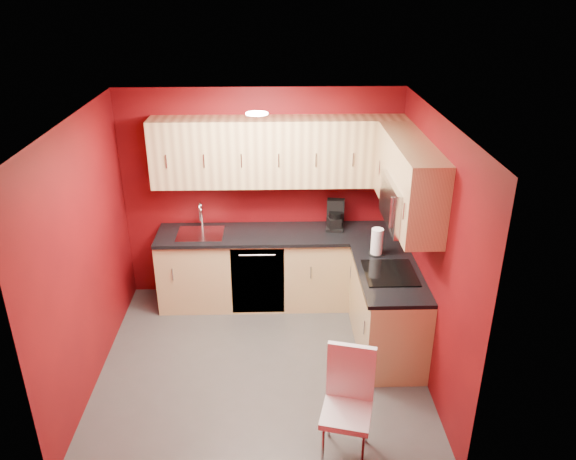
{
  "coord_description": "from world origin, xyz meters",
  "views": [
    {
      "loc": [
        0.14,
        -4.63,
        3.61
      ],
      "look_at": [
        0.28,
        0.55,
        1.23
      ],
      "focal_mm": 35.0,
      "sensor_mm": 36.0,
      "label": 1
    }
  ],
  "objects_px": {
    "sink": "(200,230)",
    "coffee_maker": "(335,215)",
    "dining_chair": "(347,408)",
    "microwave": "(408,203)",
    "paper_towel": "(377,242)",
    "napkin_holder": "(334,224)"
  },
  "relations": [
    {
      "from": "microwave",
      "to": "sink",
      "type": "distance_m",
      "value": 2.43
    },
    {
      "from": "microwave",
      "to": "napkin_holder",
      "type": "height_order",
      "value": "microwave"
    },
    {
      "from": "dining_chair",
      "to": "sink",
      "type": "bearing_deg",
      "value": 134.84
    },
    {
      "from": "napkin_holder",
      "to": "dining_chair",
      "type": "bearing_deg",
      "value": -93.08
    },
    {
      "from": "dining_chair",
      "to": "paper_towel",
      "type": "bearing_deg",
      "value": 88.78
    },
    {
      "from": "microwave",
      "to": "dining_chair",
      "type": "relative_size",
      "value": 0.79
    },
    {
      "from": "coffee_maker",
      "to": "napkin_holder",
      "type": "height_order",
      "value": "coffee_maker"
    },
    {
      "from": "sink",
      "to": "napkin_holder",
      "type": "height_order",
      "value": "sink"
    },
    {
      "from": "napkin_holder",
      "to": "paper_towel",
      "type": "bearing_deg",
      "value": -58.68
    },
    {
      "from": "coffee_maker",
      "to": "napkin_holder",
      "type": "bearing_deg",
      "value": -104.72
    },
    {
      "from": "microwave",
      "to": "paper_towel",
      "type": "xyz_separation_m",
      "value": [
        -0.18,
        0.42,
        -0.6
      ]
    },
    {
      "from": "paper_towel",
      "to": "microwave",
      "type": "bearing_deg",
      "value": -67.1
    },
    {
      "from": "napkin_holder",
      "to": "paper_towel",
      "type": "height_order",
      "value": "paper_towel"
    },
    {
      "from": "coffee_maker",
      "to": "dining_chair",
      "type": "relative_size",
      "value": 0.35
    },
    {
      "from": "coffee_maker",
      "to": "paper_towel",
      "type": "height_order",
      "value": "coffee_maker"
    },
    {
      "from": "sink",
      "to": "coffee_maker",
      "type": "distance_m",
      "value": 1.56
    },
    {
      "from": "napkin_holder",
      "to": "dining_chair",
      "type": "height_order",
      "value": "napkin_holder"
    },
    {
      "from": "microwave",
      "to": "napkin_holder",
      "type": "bearing_deg",
      "value": 118.11
    },
    {
      "from": "microwave",
      "to": "sink",
      "type": "relative_size",
      "value": 1.46
    },
    {
      "from": "napkin_holder",
      "to": "microwave",
      "type": "bearing_deg",
      "value": -61.89
    },
    {
      "from": "microwave",
      "to": "paper_towel",
      "type": "relative_size",
      "value": 2.62
    },
    {
      "from": "coffee_maker",
      "to": "sink",
      "type": "bearing_deg",
      "value": -168.21
    }
  ]
}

